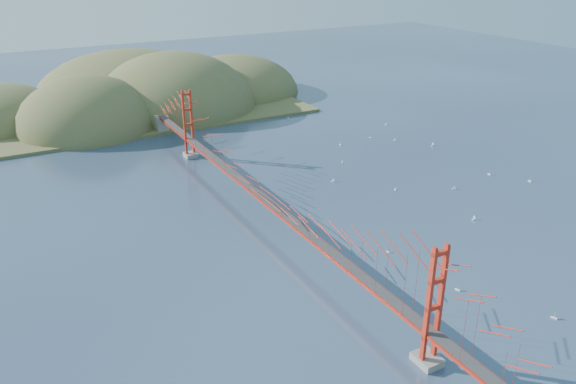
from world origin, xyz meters
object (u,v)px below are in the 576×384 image
bridge (268,176)px  sailboat_2 (474,219)px  sailboat_1 (454,188)px  sailboat_0 (388,251)px

bridge → sailboat_2: bridge is taller
sailboat_1 → sailboat_2: sailboat_2 is taller
sailboat_1 → sailboat_0: bearing=-153.3°
sailboat_0 → sailboat_1: bearing=26.7°
bridge → sailboat_0: size_ratio=169.93×
sailboat_1 → sailboat_2: bearing=-119.7°
bridge → sailboat_2: size_ratio=135.46×
sailboat_0 → sailboat_2: (15.46, 1.37, 0.02)m
sailboat_1 → bridge: bearing=174.7°
sailboat_2 → sailboat_1: bearing=60.3°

